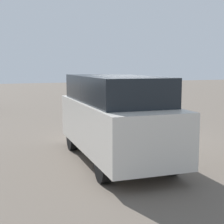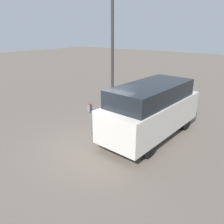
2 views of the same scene
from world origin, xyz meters
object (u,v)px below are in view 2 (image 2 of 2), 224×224
object	(u,v)px
parking_meter_far	(149,88)
parked_van	(152,109)
parking_meter_near	(90,112)
lamp_post	(112,70)

from	to	relation	value
parking_meter_far	parked_van	distance (m)	4.14
parking_meter_near	parking_meter_far	distance (m)	5.08
parking_meter_far	parked_van	bearing A→B (deg)	-161.50
lamp_post	parking_meter_near	bearing A→B (deg)	-158.84
parking_meter_near	parking_meter_far	world-z (taller)	parking_meter_near
parking_meter_far	parking_meter_near	bearing A→B (deg)	169.05
parking_meter_far	parked_van	xyz separation A→B (m)	(-3.60, -2.04, 0.19)
parking_meter_near	lamp_post	xyz separation A→B (m)	(3.05, 1.18, 1.18)
parking_meter_near	lamp_post	bearing A→B (deg)	10.05
parking_meter_near	parked_van	size ratio (longest dim) A/B	0.28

